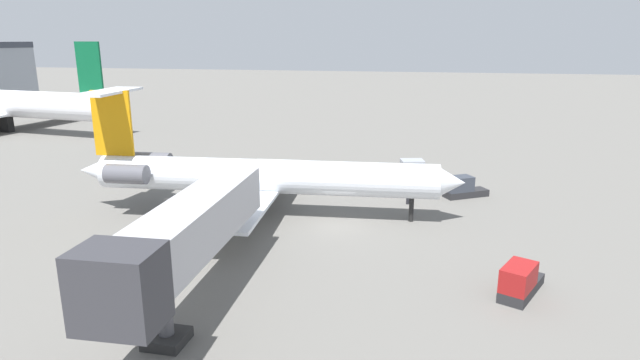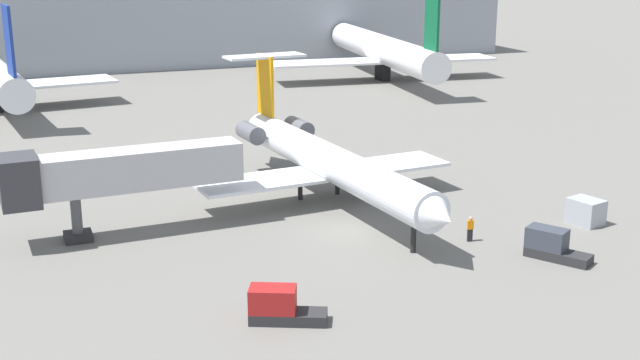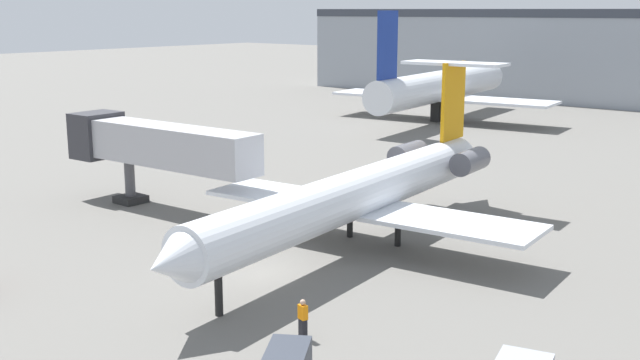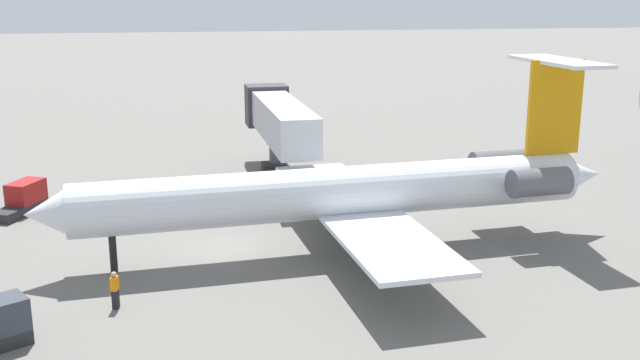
{
  "view_description": "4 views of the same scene",
  "coord_description": "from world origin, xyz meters",
  "px_view_note": "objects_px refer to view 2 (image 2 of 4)",
  "views": [
    {
      "loc": [
        -37.1,
        -6.89,
        13.53
      ],
      "look_at": [
        3.09,
        2.11,
        2.51
      ],
      "focal_mm": 29.42,
      "sensor_mm": 36.0,
      "label": 1
    },
    {
      "loc": [
        -21.6,
        -49.07,
        18.87
      ],
      "look_at": [
        -0.71,
        4.5,
        2.39
      ],
      "focal_mm": 46.53,
      "sensor_mm": 36.0,
      "label": 2
    },
    {
      "loc": [
        25.29,
        -27.02,
        13.1
      ],
      "look_at": [
        -1.7,
        5.8,
        3.68
      ],
      "focal_mm": 43.2,
      "sensor_mm": 36.0,
      "label": 3
    },
    {
      "loc": [
        37.02,
        -1.22,
        13.51
      ],
      "look_at": [
        0.62,
        5.05,
        3.88
      ],
      "focal_mm": 41.68,
      "sensor_mm": 36.0,
      "label": 4
    }
  ],
  "objects_px": {
    "parked_airliner_west_mid": "(384,50)",
    "cargo_container_uld": "(586,211)",
    "regional_jet": "(325,159)",
    "baggage_tug_trailing": "(279,307)",
    "jet_bridge": "(109,173)",
    "ground_crew_marshaller": "(470,229)",
    "baggage_tug_lead": "(552,246)"
  },
  "relations": [
    {
      "from": "baggage_tug_trailing",
      "to": "cargo_container_uld",
      "type": "relative_size",
      "value": 1.61
    },
    {
      "from": "baggage_tug_lead",
      "to": "cargo_container_uld",
      "type": "distance_m",
      "value": 7.85
    },
    {
      "from": "regional_jet",
      "to": "ground_crew_marshaller",
      "type": "xyz_separation_m",
      "value": [
        5.55,
        -11.78,
        -2.43
      ]
    },
    {
      "from": "baggage_tug_lead",
      "to": "baggage_tug_trailing",
      "type": "relative_size",
      "value": 0.98
    },
    {
      "from": "baggage_tug_trailing",
      "to": "ground_crew_marshaller",
      "type": "bearing_deg",
      "value": 24.0
    },
    {
      "from": "baggage_tug_trailing",
      "to": "cargo_container_uld",
      "type": "distance_m",
      "value": 25.88
    },
    {
      "from": "regional_jet",
      "to": "parked_airliner_west_mid",
      "type": "bearing_deg",
      "value": 60.16
    },
    {
      "from": "jet_bridge",
      "to": "baggage_tug_lead",
      "type": "bearing_deg",
      "value": -29.77
    },
    {
      "from": "baggage_tug_trailing",
      "to": "parked_airliner_west_mid",
      "type": "relative_size",
      "value": 0.11
    },
    {
      "from": "jet_bridge",
      "to": "parked_airliner_west_mid",
      "type": "bearing_deg",
      "value": 49.37
    },
    {
      "from": "ground_crew_marshaller",
      "to": "cargo_container_uld",
      "type": "distance_m",
      "value": 9.39
    },
    {
      "from": "jet_bridge",
      "to": "ground_crew_marshaller",
      "type": "distance_m",
      "value": 24.0
    },
    {
      "from": "cargo_container_uld",
      "to": "parked_airliner_west_mid",
      "type": "relative_size",
      "value": 0.07
    },
    {
      "from": "baggage_tug_trailing",
      "to": "cargo_container_uld",
      "type": "bearing_deg",
      "value": 15.88
    },
    {
      "from": "jet_bridge",
      "to": "ground_crew_marshaller",
      "type": "bearing_deg",
      "value": -24.02
    },
    {
      "from": "baggage_tug_lead",
      "to": "parked_airliner_west_mid",
      "type": "distance_m",
      "value": 69.75
    },
    {
      "from": "jet_bridge",
      "to": "baggage_tug_trailing",
      "type": "bearing_deg",
      "value": -69.52
    },
    {
      "from": "regional_jet",
      "to": "ground_crew_marshaller",
      "type": "relative_size",
      "value": 18.29
    },
    {
      "from": "regional_jet",
      "to": "baggage_tug_trailing",
      "type": "bearing_deg",
      "value": -118.04
    },
    {
      "from": "cargo_container_uld",
      "to": "regional_jet",
      "type": "bearing_deg",
      "value": 142.18
    },
    {
      "from": "cargo_container_uld",
      "to": "parked_airliner_west_mid",
      "type": "height_order",
      "value": "parked_airliner_west_mid"
    },
    {
      "from": "jet_bridge",
      "to": "ground_crew_marshaller",
      "type": "relative_size",
      "value": 9.34
    },
    {
      "from": "ground_crew_marshaller",
      "to": "parked_airliner_west_mid",
      "type": "bearing_deg",
      "value": 69.42
    },
    {
      "from": "parked_airliner_west_mid",
      "to": "cargo_container_uld",
      "type": "bearing_deg",
      "value": -102.68
    },
    {
      "from": "ground_crew_marshaller",
      "to": "cargo_container_uld",
      "type": "relative_size",
      "value": 0.65
    },
    {
      "from": "regional_jet",
      "to": "baggage_tug_trailing",
      "type": "relative_size",
      "value": 7.32
    },
    {
      "from": "regional_jet",
      "to": "baggage_tug_lead",
      "type": "bearing_deg",
      "value": -62.03
    },
    {
      "from": "baggage_tug_lead",
      "to": "regional_jet",
      "type": "bearing_deg",
      "value": 117.97
    },
    {
      "from": "baggage_tug_lead",
      "to": "cargo_container_uld",
      "type": "relative_size",
      "value": 1.58
    },
    {
      "from": "cargo_container_uld",
      "to": "parked_airliner_west_mid",
      "type": "distance_m",
      "value": 63.6
    },
    {
      "from": "regional_jet",
      "to": "parked_airliner_west_mid",
      "type": "relative_size",
      "value": 0.79
    },
    {
      "from": "jet_bridge",
      "to": "baggage_tug_lead",
      "type": "distance_m",
      "value": 28.78
    }
  ]
}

